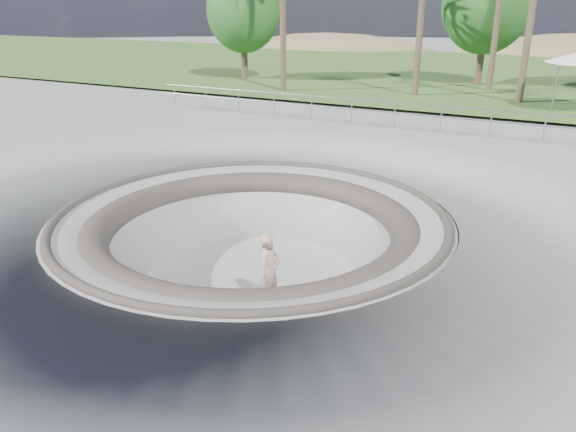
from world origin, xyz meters
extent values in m
plane|color=gray|center=(0.00, 0.00, 0.00)|extent=(180.00, 180.00, 0.00)
torus|color=gray|center=(0.00, 0.00, -2.00)|extent=(14.00, 14.00, 4.00)
cylinder|color=gray|center=(0.00, 0.00, -1.95)|extent=(6.60, 6.60, 0.10)
torus|color=#443E37|center=(0.00, 0.00, -0.02)|extent=(10.24, 10.24, 0.24)
torus|color=#443E37|center=(0.00, 0.00, -0.45)|extent=(8.91, 8.91, 0.81)
cube|color=#355D25|center=(0.00, 34.00, 0.22)|extent=(180.00, 36.00, 0.12)
ellipsoid|color=olive|center=(-22.00, 55.00, -6.44)|extent=(50.40, 36.00, 23.40)
cylinder|color=gray|center=(0.00, 12.00, 1.17)|extent=(25.00, 0.05, 0.05)
cylinder|color=gray|center=(0.00, 12.00, 0.72)|extent=(25.00, 0.05, 0.05)
cube|color=olive|center=(1.16, -1.14, -1.82)|extent=(0.91, 0.47, 0.02)
cylinder|color=#B5B6BA|center=(1.16, -1.14, -1.86)|extent=(0.09, 0.19, 0.04)
cylinder|color=#B5B6BA|center=(1.16, -1.14, -1.86)|extent=(0.09, 0.19, 0.04)
cylinder|color=silver|center=(1.16, -1.14, -1.87)|extent=(0.07, 0.05, 0.07)
cylinder|color=silver|center=(1.16, -1.14, -1.87)|extent=(0.07, 0.05, 0.07)
cylinder|color=silver|center=(1.16, -1.14, -1.87)|extent=(0.07, 0.05, 0.07)
cylinder|color=silver|center=(1.16, -1.14, -1.87)|extent=(0.07, 0.05, 0.07)
imported|color=tan|center=(1.16, -1.14, -0.86)|extent=(0.46, 0.70, 1.90)
cylinder|color=gray|center=(5.79, 18.03, 1.35)|extent=(0.06, 0.06, 2.14)
cylinder|color=gray|center=(5.79, 20.75, 1.35)|extent=(0.06, 0.06, 2.14)
cylinder|color=brown|center=(-1.44, 20.32, 5.31)|extent=(0.36, 0.36, 10.27)
cylinder|color=brown|center=(1.96, 24.27, 4.34)|extent=(0.36, 0.36, 8.34)
cylinder|color=brown|center=(-14.10, 22.40, 2.30)|extent=(0.44, 0.44, 4.26)
ellipsoid|color=#1D5720|center=(-14.10, 22.40, 4.73)|extent=(5.09, 4.62, 5.55)
cylinder|color=brown|center=(0.84, 26.96, 2.47)|extent=(0.44, 0.44, 4.60)
ellipsoid|color=#1D5720|center=(0.84, 26.96, 5.10)|extent=(5.49, 4.99, 5.99)
camera|label=1|loc=(7.19, -11.65, 5.16)|focal=35.00mm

